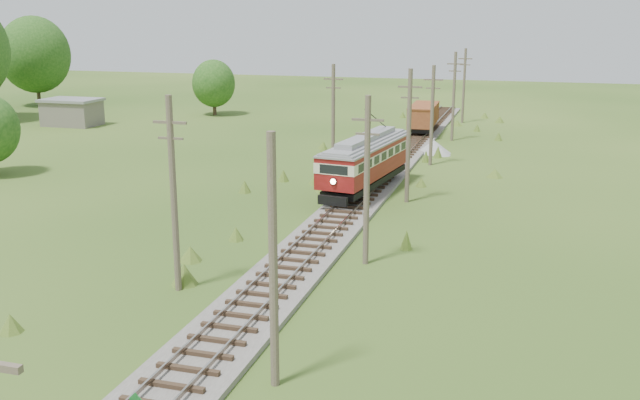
% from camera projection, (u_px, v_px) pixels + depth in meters
% --- Properties ---
extents(railbed_main, '(3.60, 96.00, 0.57)m').
position_uv_depth(railbed_main, '(370.00, 186.00, 52.23)').
color(railbed_main, '#605B54').
rests_on(railbed_main, ground).
extents(streetcar, '(4.39, 12.29, 5.56)m').
position_uv_depth(streetcar, '(367.00, 158.00, 50.30)').
color(streetcar, black).
rests_on(streetcar, ground).
extents(gondola, '(2.84, 8.03, 2.64)m').
position_uv_depth(gondola, '(423.00, 116.00, 75.86)').
color(gondola, black).
rests_on(gondola, ground).
extents(gravel_pile, '(3.26, 3.46, 1.19)m').
position_uv_depth(gravel_pile, '(435.00, 147.00, 65.77)').
color(gravel_pile, gray).
rests_on(gravel_pile, ground).
extents(utility_pole_r_1, '(0.30, 0.30, 8.80)m').
position_uv_depth(utility_pole_r_1, '(273.00, 264.00, 23.40)').
color(utility_pole_r_1, brown).
rests_on(utility_pole_r_1, ground).
extents(utility_pole_r_2, '(1.60, 0.30, 8.60)m').
position_uv_depth(utility_pole_r_2, '(367.00, 179.00, 35.41)').
color(utility_pole_r_2, brown).
rests_on(utility_pole_r_2, ground).
extents(utility_pole_r_3, '(1.60, 0.30, 9.00)m').
position_uv_depth(utility_pole_r_3, '(409.00, 135.00, 47.46)').
color(utility_pole_r_3, brown).
rests_on(utility_pole_r_3, ground).
extents(utility_pole_r_4, '(1.60, 0.30, 8.40)m').
position_uv_depth(utility_pole_r_4, '(432.00, 114.00, 59.67)').
color(utility_pole_r_4, brown).
rests_on(utility_pole_r_4, ground).
extents(utility_pole_r_5, '(1.60, 0.30, 8.90)m').
position_uv_depth(utility_pole_r_5, '(454.00, 95.00, 71.57)').
color(utility_pole_r_5, brown).
rests_on(utility_pole_r_5, ground).
extents(utility_pole_r_6, '(1.60, 0.30, 8.70)m').
position_uv_depth(utility_pole_r_6, '(464.00, 85.00, 83.72)').
color(utility_pole_r_6, brown).
rests_on(utility_pole_r_6, ground).
extents(utility_pole_l_a, '(1.60, 0.30, 9.00)m').
position_uv_depth(utility_pole_l_a, '(174.00, 193.00, 31.85)').
color(utility_pole_l_a, brown).
rests_on(utility_pole_l_a, ground).
extents(utility_pole_l_b, '(1.60, 0.30, 8.60)m').
position_uv_depth(utility_pole_l_b, '(333.00, 116.00, 57.98)').
color(utility_pole_l_b, brown).
rests_on(utility_pole_l_b, ground).
extents(tree_left_5, '(9.66, 9.66, 12.44)m').
position_uv_depth(tree_left_5, '(35.00, 55.00, 99.28)').
color(tree_left_5, '#38281C').
rests_on(tree_left_5, ground).
extents(tree_mid_a, '(5.46, 5.46, 7.03)m').
position_uv_depth(tree_mid_a, '(214.00, 83.00, 90.52)').
color(tree_mid_a, '#38281C').
rests_on(tree_mid_a, ground).
extents(shed, '(6.40, 4.40, 3.10)m').
position_uv_depth(shed, '(72.00, 112.00, 82.35)').
color(shed, slate).
rests_on(shed, ground).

